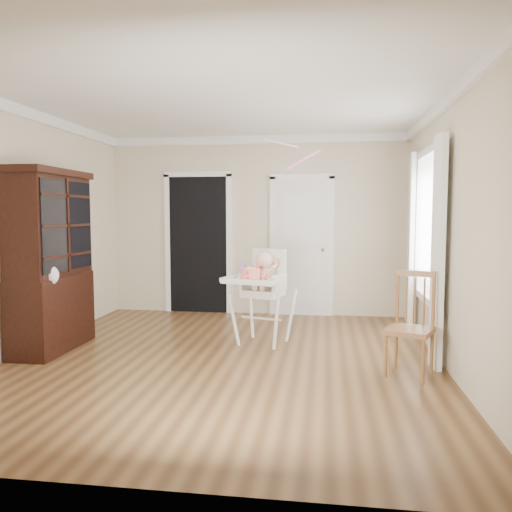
# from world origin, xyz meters

# --- Properties ---
(floor) EXTENTS (5.00, 5.00, 0.00)m
(floor) POSITION_xyz_m (0.00, 0.00, 0.00)
(floor) COLOR #51351B
(floor) RESTS_ON ground
(ceiling) EXTENTS (5.00, 5.00, 0.00)m
(ceiling) POSITION_xyz_m (0.00, 0.00, 2.70)
(ceiling) COLOR white
(ceiling) RESTS_ON wall_back
(wall_back) EXTENTS (4.50, 0.00, 4.50)m
(wall_back) POSITION_xyz_m (0.00, 2.50, 1.35)
(wall_back) COLOR beige
(wall_back) RESTS_ON floor
(wall_left) EXTENTS (0.00, 5.00, 5.00)m
(wall_left) POSITION_xyz_m (-2.25, 0.00, 1.35)
(wall_left) COLOR beige
(wall_left) RESTS_ON floor
(wall_right) EXTENTS (0.00, 5.00, 5.00)m
(wall_right) POSITION_xyz_m (2.25, 0.00, 1.35)
(wall_right) COLOR beige
(wall_right) RESTS_ON floor
(crown_molding) EXTENTS (4.50, 5.00, 0.12)m
(crown_molding) POSITION_xyz_m (0.00, 0.00, 2.64)
(crown_molding) COLOR white
(crown_molding) RESTS_ON ceiling
(doorway) EXTENTS (1.06, 0.05, 2.22)m
(doorway) POSITION_xyz_m (-0.90, 2.48, 1.11)
(doorway) COLOR black
(doorway) RESTS_ON wall_back
(closet_door) EXTENTS (0.96, 0.09, 2.13)m
(closet_door) POSITION_xyz_m (0.70, 2.48, 1.02)
(closet_door) COLOR white
(closet_door) RESTS_ON wall_back
(window_right) EXTENTS (0.13, 1.84, 2.30)m
(window_right) POSITION_xyz_m (2.18, 0.80, 1.29)
(window_right) COLOR white
(window_right) RESTS_ON wall_right
(high_chair) EXTENTS (0.84, 0.95, 1.14)m
(high_chair) POSITION_xyz_m (0.33, 0.72, 0.70)
(high_chair) COLOR white
(high_chair) RESTS_ON floor
(baby) EXTENTS (0.31, 0.29, 0.47)m
(baby) POSITION_xyz_m (0.34, 0.74, 0.85)
(baby) COLOR beige
(baby) RESTS_ON high_chair
(cake) EXTENTS (0.28, 0.28, 0.13)m
(cake) POSITION_xyz_m (0.22, 0.47, 0.86)
(cake) COLOR silver
(cake) RESTS_ON high_chair
(sippy_cup) EXTENTS (0.08, 0.08, 0.19)m
(sippy_cup) POSITION_xyz_m (0.10, 0.67, 0.87)
(sippy_cup) COLOR pink
(sippy_cup) RESTS_ON high_chair
(china_cabinet) EXTENTS (0.53, 1.20, 2.02)m
(china_cabinet) POSITION_xyz_m (-1.99, 0.13, 1.01)
(china_cabinet) COLOR black
(china_cabinet) RESTS_ON floor
(dining_chair) EXTENTS (0.53, 0.53, 0.98)m
(dining_chair) POSITION_xyz_m (1.87, -0.22, 0.46)
(dining_chair) COLOR brown
(dining_chair) RESTS_ON floor
(streamer) EXTENTS (0.41, 0.32, 0.15)m
(streamer) POSITION_xyz_m (0.58, 0.27, 2.27)
(streamer) COLOR #FF93C1
(streamer) RESTS_ON ceiling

